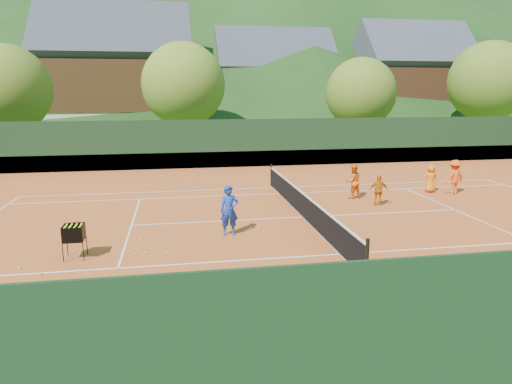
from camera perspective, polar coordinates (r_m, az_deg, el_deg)
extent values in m
plane|color=#2F5119|center=(17.64, 5.89, -3.20)|extent=(400.00, 400.00, 0.00)
cube|color=#BE4F1E|center=(17.64, 5.90, -3.17)|extent=(40.00, 24.00, 0.02)
imported|color=#18359E|center=(15.23, -3.37, -2.33)|extent=(0.63, 0.43, 1.69)
imported|color=orange|center=(20.88, 12.03, 1.32)|extent=(0.85, 0.72, 1.56)
imported|color=orange|center=(19.82, 15.08, 0.21)|extent=(0.83, 0.53, 1.32)
imported|color=orange|center=(23.18, 21.01, 1.57)|extent=(0.67, 0.47, 1.32)
imported|color=#F55915|center=(23.17, 23.53, 1.73)|extent=(1.15, 0.81, 1.61)
sphere|color=yellow|center=(11.03, 18.12, -13.51)|extent=(0.07, 0.07, 0.07)
sphere|color=yellow|center=(14.14, -27.39, -8.43)|extent=(0.07, 0.07, 0.07)
sphere|color=yellow|center=(14.08, -13.56, -7.41)|extent=(0.07, 0.07, 0.07)
sphere|color=yellow|center=(9.19, -5.86, -18.51)|extent=(0.07, 0.07, 0.07)
sphere|color=yellow|center=(13.74, 21.39, -8.47)|extent=(0.07, 0.07, 0.07)
sphere|color=yellow|center=(15.01, 11.52, -6.04)|extent=(0.07, 0.07, 0.07)
sphere|color=yellow|center=(15.38, -14.17, -5.72)|extent=(0.07, 0.07, 0.07)
sphere|color=yellow|center=(17.17, 13.50, -3.75)|extent=(0.07, 0.07, 0.07)
sphere|color=yellow|center=(16.12, 0.39, -4.46)|extent=(0.07, 0.07, 0.07)
sphere|color=yellow|center=(10.40, 4.33, -14.54)|extent=(0.07, 0.07, 0.07)
sphere|color=yellow|center=(13.92, -11.11, -7.52)|extent=(0.07, 0.07, 0.07)
sphere|color=yellow|center=(14.31, 13.36, -7.07)|extent=(0.07, 0.07, 0.07)
sphere|color=yellow|center=(13.48, -25.31, -9.24)|extent=(0.07, 0.07, 0.07)
sphere|color=yellow|center=(13.62, 19.78, -8.52)|extent=(0.07, 0.07, 0.07)
sphere|color=yellow|center=(12.21, -24.39, -11.42)|extent=(0.07, 0.07, 0.07)
sphere|color=yellow|center=(12.61, -28.36, -11.06)|extent=(0.07, 0.07, 0.07)
sphere|color=yellow|center=(14.02, -14.90, -7.57)|extent=(0.07, 0.07, 0.07)
sphere|color=yellow|center=(14.13, 21.03, -7.85)|extent=(0.07, 0.07, 0.07)
sphere|color=yellow|center=(8.54, -8.22, -21.24)|extent=(0.07, 0.07, 0.07)
cube|color=silver|center=(12.73, 12.66, -9.70)|extent=(23.77, 0.06, 0.00)
cube|color=silver|center=(22.81, 2.18, 0.56)|extent=(23.77, 0.06, 0.00)
cube|color=white|center=(13.92, 10.50, -7.64)|extent=(23.77, 0.06, 0.00)
cube|color=silver|center=(21.50, 2.94, -0.19)|extent=(23.77, 0.06, 0.00)
cube|color=white|center=(17.09, -15.29, -4.03)|extent=(0.06, 8.23, 0.00)
cube|color=white|center=(20.30, 23.58, -2.04)|extent=(0.06, 8.23, 0.00)
cube|color=white|center=(17.64, 5.90, -3.12)|extent=(12.80, 0.06, 0.00)
cube|color=silver|center=(17.64, 5.90, -3.12)|extent=(0.06, 10.97, 0.00)
cube|color=black|center=(17.52, 5.93, -1.72)|extent=(0.03, 11.97, 0.90)
cube|color=white|center=(17.41, 5.96, -0.22)|extent=(0.05, 11.97, 0.06)
cylinder|color=black|center=(12.11, 13.68, -8.17)|extent=(0.10, 0.10, 1.10)
cylinder|color=black|center=(23.18, 1.94, 2.14)|extent=(0.10, 0.10, 1.10)
cube|color=black|center=(28.89, -0.50, 6.14)|extent=(40.00, 0.05, 3.00)
cube|color=#195A29|center=(29.02, -0.49, 4.18)|extent=(40.40, 0.05, 1.00)
cylinder|color=black|center=(14.09, -22.99, -7.03)|extent=(0.02, 0.02, 0.55)
cylinder|color=black|center=(13.98, -20.78, -7.01)|extent=(0.02, 0.02, 0.55)
cylinder|color=black|center=(14.60, -22.52, -6.32)|extent=(0.02, 0.02, 0.55)
cylinder|color=black|center=(14.49, -20.38, -6.29)|extent=(0.02, 0.02, 0.55)
cube|color=black|center=(14.20, -21.76, -5.61)|extent=(0.55, 0.55, 0.02)
cube|color=black|center=(13.88, -22.06, -5.07)|extent=(0.55, 0.02, 0.45)
cube|color=black|center=(14.39, -21.61, -4.42)|extent=(0.55, 0.02, 0.45)
cube|color=black|center=(14.20, -22.92, -4.76)|extent=(0.02, 0.55, 0.45)
cube|color=black|center=(14.08, -20.73, -4.72)|extent=(0.02, 0.55, 0.45)
sphere|color=#CCE526|center=(13.94, -22.89, -4.25)|extent=(0.07, 0.07, 0.07)
sphere|color=#CCE526|center=(14.07, -22.77, -4.09)|extent=(0.07, 0.07, 0.07)
sphere|color=#CCE526|center=(14.19, -22.65, -3.94)|extent=(0.07, 0.07, 0.07)
sphere|color=#CCE526|center=(14.32, -22.53, -3.78)|extent=(0.07, 0.07, 0.07)
sphere|color=#CCE526|center=(13.91, -22.34, -4.24)|extent=(0.07, 0.07, 0.07)
sphere|color=#CCE526|center=(14.04, -22.22, -4.08)|extent=(0.07, 0.07, 0.07)
sphere|color=#CCE526|center=(14.16, -22.11, -3.92)|extent=(0.07, 0.07, 0.07)
sphere|color=#CCE526|center=(14.29, -22.00, -3.77)|extent=(0.07, 0.07, 0.07)
sphere|color=#CCE526|center=(13.88, -21.79, -4.23)|extent=(0.07, 0.07, 0.07)
sphere|color=#CCE526|center=(14.01, -21.68, -4.07)|extent=(0.07, 0.07, 0.07)
sphere|color=#CCE526|center=(14.13, -21.57, -3.91)|extent=(0.07, 0.07, 0.07)
sphere|color=#CCE526|center=(14.26, -21.46, -3.76)|extent=(0.07, 0.07, 0.07)
sphere|color=#CCE526|center=(13.85, -21.23, -4.22)|extent=(0.07, 0.07, 0.07)
sphere|color=#CCE526|center=(13.98, -21.13, -4.06)|extent=(0.07, 0.07, 0.07)
sphere|color=#CCE526|center=(14.11, -21.02, -3.90)|extent=(0.07, 0.07, 0.07)
sphere|color=#CCE526|center=(14.23, -20.92, -3.74)|extent=(0.07, 0.07, 0.07)
cube|color=beige|center=(46.75, -16.55, 8.02)|extent=(12.00, 9.00, 2.88)
cube|color=#3A210F|center=(46.63, -16.84, 12.53)|extent=(12.24, 9.18, 4.48)
cube|color=#3C3C43|center=(46.73, -17.07, 16.01)|extent=(13.80, 9.93, 9.93)
cube|color=beige|center=(51.56, 2.13, 8.72)|extent=(11.00, 8.00, 2.52)
cube|color=#341E0E|center=(51.44, 2.16, 12.30)|extent=(11.22, 8.16, 3.92)
cube|color=#3F3F47|center=(51.49, 2.18, 15.15)|extent=(12.65, 8.82, 8.82)
cube|color=beige|center=(52.60, 18.33, 8.27)|extent=(10.00, 8.00, 2.70)
cube|color=#391C0F|center=(52.49, 18.59, 12.02)|extent=(10.20, 8.16, 4.20)
cube|color=#42434A|center=(52.55, 18.81, 14.96)|extent=(11.50, 8.82, 8.82)
cylinder|color=#3F2719|center=(36.31, -28.15, 5.72)|extent=(0.36, 0.36, 2.70)
sphere|color=#4E6F1D|center=(36.14, -28.73, 11.26)|extent=(6.00, 6.00, 6.00)
cylinder|color=#3D2518|center=(36.48, -8.84, 7.23)|extent=(0.36, 0.36, 2.88)
sphere|color=#517920|center=(36.33, -9.04, 13.14)|extent=(6.40, 6.40, 6.40)
cylinder|color=#3F2A19|center=(38.41, 12.73, 7.07)|extent=(0.36, 0.36, 2.52)
sphere|color=#4A6F1D|center=(38.25, 12.98, 11.97)|extent=(5.60, 5.60, 5.60)
cylinder|color=#3D2818|center=(45.18, 26.57, 7.19)|extent=(0.36, 0.36, 3.06)
sphere|color=#476D1D|center=(45.07, 27.08, 12.24)|extent=(6.80, 6.80, 6.80)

